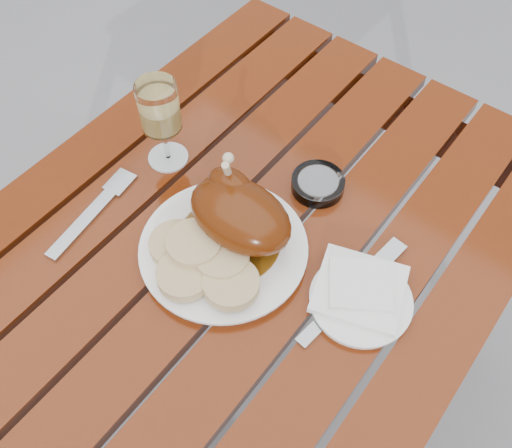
{
  "coord_description": "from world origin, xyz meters",
  "views": [
    {
      "loc": [
        0.34,
        -0.35,
        1.54
      ],
      "look_at": [
        0.01,
        0.07,
        0.78
      ],
      "focal_mm": 40.0,
      "sensor_mm": 36.0,
      "label": 1
    }
  ],
  "objects_px": {
    "table": "(230,350)",
    "side_plate": "(361,301)",
    "ashtray": "(318,184)",
    "wine_glass": "(162,125)",
    "dinner_plate": "(224,249)"
  },
  "relations": [
    {
      "from": "table",
      "to": "side_plate",
      "type": "distance_m",
      "value": 0.45
    },
    {
      "from": "table",
      "to": "ashtray",
      "type": "bearing_deg",
      "value": 79.7
    },
    {
      "from": "wine_glass",
      "to": "ashtray",
      "type": "height_order",
      "value": "wine_glass"
    },
    {
      "from": "dinner_plate",
      "to": "wine_glass",
      "type": "height_order",
      "value": "wine_glass"
    },
    {
      "from": "ashtray",
      "to": "dinner_plate",
      "type": "bearing_deg",
      "value": -102.44
    },
    {
      "from": "side_plate",
      "to": "wine_glass",
      "type": "bearing_deg",
      "value": 175.1
    },
    {
      "from": "dinner_plate",
      "to": "side_plate",
      "type": "relative_size",
      "value": 1.72
    },
    {
      "from": "side_plate",
      "to": "ashtray",
      "type": "height_order",
      "value": "ashtray"
    },
    {
      "from": "table",
      "to": "dinner_plate",
      "type": "bearing_deg",
      "value": 115.31
    },
    {
      "from": "table",
      "to": "ashtray",
      "type": "relative_size",
      "value": 12.79
    },
    {
      "from": "ashtray",
      "to": "wine_glass",
      "type": "bearing_deg",
      "value": -156.86
    },
    {
      "from": "table",
      "to": "ashtray",
      "type": "xyz_separation_m",
      "value": [
        0.04,
        0.22,
        0.39
      ]
    },
    {
      "from": "wine_glass",
      "to": "side_plate",
      "type": "bearing_deg",
      "value": -4.9
    },
    {
      "from": "dinner_plate",
      "to": "wine_glass",
      "type": "xyz_separation_m",
      "value": [
        -0.21,
        0.1,
        0.08
      ]
    },
    {
      "from": "side_plate",
      "to": "dinner_plate",
      "type": "bearing_deg",
      "value": -165.6
    }
  ]
}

